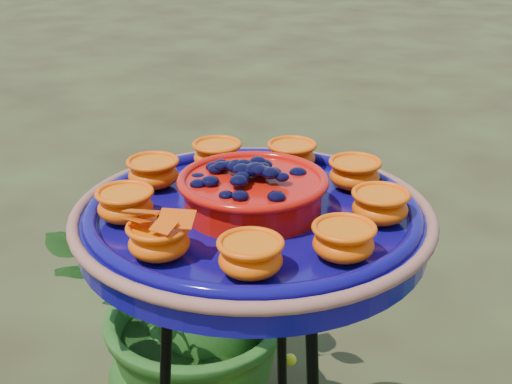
{
  "coord_description": "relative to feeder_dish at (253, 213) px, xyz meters",
  "views": [
    {
      "loc": [
        0.32,
        -0.82,
        1.46
      ],
      "look_at": [
        -0.1,
        0.03,
        1.06
      ],
      "focal_mm": 50.0,
      "sensor_mm": 36.0,
      "label": 1
    }
  ],
  "objects": [
    {
      "name": "feeder_dish",
      "position": [
        0.0,
        0.0,
        0.0
      ],
      "size": [
        0.55,
        0.55,
        0.12
      ],
      "rotation": [
        0.0,
        0.0,
        0.1
      ],
      "color": "#0E085E",
      "rests_on": "tripod_stand"
    },
    {
      "name": "shrub_back_left",
      "position": [
        -0.45,
        0.63,
        -0.6
      ],
      "size": [
        0.95,
        0.89,
        0.86
      ],
      "primitive_type": "imported",
      "rotation": [
        0.0,
        0.0,
        0.33
      ],
      "color": "#214512",
      "rests_on": "ground"
    }
  ]
}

